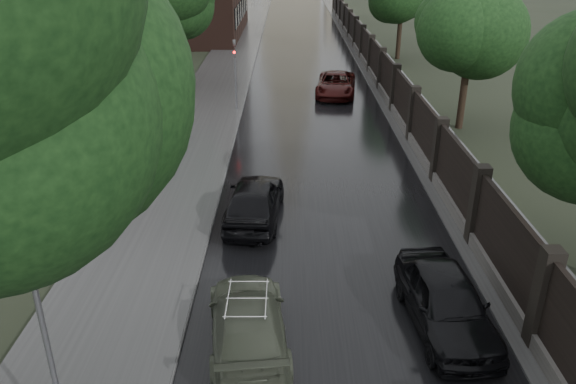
{
  "coord_description": "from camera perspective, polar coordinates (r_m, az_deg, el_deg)",
  "views": [
    {
      "loc": [
        -1.4,
        -5.91,
        9.12
      ],
      "look_at": [
        -1.39,
        10.71,
        1.5
      ],
      "focal_mm": 35.0,
      "sensor_mm": 36.0,
      "label": 1
    }
  ],
  "objects": [
    {
      "name": "lamp_post",
      "position": [
        10.6,
        -23.03,
        -15.16
      ],
      "size": [
        0.25,
        0.12,
        5.11
      ],
      "color": "#59595E",
      "rests_on": "ground"
    },
    {
      "name": "hatchback_left",
      "position": [
        19.48,
        -3.45,
        -0.8
      ],
      "size": [
        2.16,
        4.65,
        1.54
      ],
      "primitive_type": "imported",
      "rotation": [
        0.0,
        0.0,
        3.06
      ],
      "color": "black",
      "rests_on": "ground"
    },
    {
      "name": "tree_right_b",
      "position": [
        29.59,
        18.15,
        15.37
      ],
      "size": [
        4.08,
        4.08,
        7.01
      ],
      "color": "black",
      "rests_on": "ground"
    },
    {
      "name": "car_right_near",
      "position": [
        14.89,
        15.75,
        -10.63
      ],
      "size": [
        2.15,
        4.55,
        1.51
      ],
      "primitive_type": "imported",
      "rotation": [
        0.0,
        0.0,
        0.09
      ],
      "color": "black",
      "rests_on": "ground"
    },
    {
      "name": "volga_sedan",
      "position": [
        13.85,
        -4.09,
        -13.11
      ],
      "size": [
        2.35,
        4.7,
        1.31
      ],
      "primitive_type": "imported",
      "rotation": [
        0.0,
        0.0,
        3.26
      ],
      "color": "#404638",
      "rests_on": "ground"
    },
    {
      "name": "car_right_far",
      "position": [
        35.61,
        4.9,
        10.85
      ],
      "size": [
        2.93,
        5.25,
        1.39
      ],
      "primitive_type": "imported",
      "rotation": [
        0.0,
        0.0,
        -0.13
      ],
      "color": "black",
      "rests_on": "ground"
    },
    {
      "name": "traffic_light",
      "position": [
        31.76,
        -5.39,
        12.31
      ],
      "size": [
        0.16,
        0.32,
        4.0
      ],
      "color": "#59595E",
      "rests_on": "ground"
    },
    {
      "name": "tree_left_far",
      "position": [
        36.72,
        -10.93,
        18.15
      ],
      "size": [
        4.25,
        4.25,
        7.39
      ],
      "color": "black",
      "rests_on": "ground"
    },
    {
      "name": "fence_right",
      "position": [
        39.24,
        8.98,
        12.41
      ],
      "size": [
        0.45,
        75.72,
        2.7
      ],
      "color": "#383533",
      "rests_on": "ground"
    }
  ]
}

